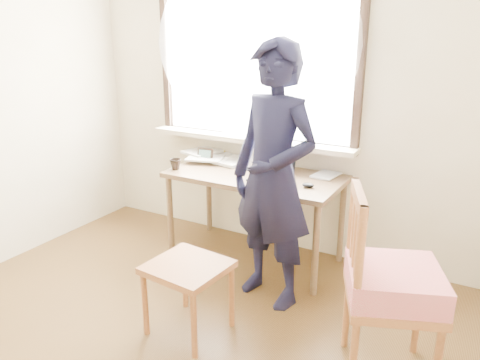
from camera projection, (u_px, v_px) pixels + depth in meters
The scene contains 13 objects.
room_shell at pixel (112, 68), 2.22m from camera, with size 3.52×4.02×2.61m.
desk at pixel (255, 183), 3.69m from camera, with size 1.36×0.68×0.73m.
laptop at pixel (273, 172), 3.54m from camera, with size 0.32×0.26×0.21m.
mug_white at pixel (252, 163), 3.81m from camera, with size 0.12×0.12×0.09m, color white.
mug_dark at pixel (176, 164), 3.77m from camera, with size 0.09×0.09×0.09m, color black.
mouse at pixel (308, 185), 3.35m from camera, with size 0.09×0.06×0.03m, color black.
desk_clutter at pixel (239, 162), 3.90m from camera, with size 0.80×0.53×0.05m.
book_a at pixel (221, 159), 4.04m from camera, with size 0.21×0.28×0.03m, color white.
book_b at pixel (316, 173), 3.66m from camera, with size 0.17×0.23×0.02m, color white.
picture_frame at pixel (205, 156), 3.98m from camera, with size 0.14×0.03×0.11m.
work_chair at pixel (188, 275), 2.84m from camera, with size 0.49×0.47×0.46m.
side_chair at pixel (390, 284), 2.42m from camera, with size 0.61×0.63×1.06m.
person at pixel (273, 177), 3.07m from camera, with size 0.65×0.42×1.77m, color black.
Camera 1 is at (1.62, -1.48, 1.81)m, focal length 35.00 mm.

